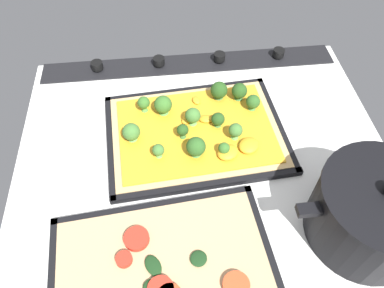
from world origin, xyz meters
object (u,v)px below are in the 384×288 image
(veggie_pizza_back, at_px, (163,263))
(cooking_pot, at_px, (373,213))
(baking_tray_front, at_px, (196,134))
(broccoli_pizza, at_px, (197,128))
(baking_tray_back, at_px, (162,262))

(veggie_pizza_back, xyz_separation_m, cooking_pot, (-0.34, -0.03, 0.05))
(baking_tray_front, relative_size, broccoli_pizza, 1.07)
(baking_tray_back, height_order, cooking_pot, cooking_pot)
(baking_tray_back, xyz_separation_m, cooking_pot, (-0.34, -0.02, 0.06))
(broccoli_pizza, distance_m, cooking_pot, 0.36)
(baking_tray_front, height_order, veggie_pizza_back, veggie_pizza_back)
(broccoli_pizza, bearing_deg, cooking_pot, 136.21)
(baking_tray_front, xyz_separation_m, broccoli_pizza, (-0.00, -0.00, 0.02))
(baking_tray_front, bearing_deg, broccoli_pizza, -130.05)
(broccoli_pizza, height_order, cooking_pot, cooking_pot)
(broccoli_pizza, relative_size, veggie_pizza_back, 1.02)
(baking_tray_front, distance_m, cooking_pot, 0.36)
(cooking_pot, bearing_deg, baking_tray_front, -43.06)
(broccoli_pizza, xyz_separation_m, baking_tray_back, (0.09, 0.27, -0.02))
(baking_tray_front, bearing_deg, cooking_pot, 136.94)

